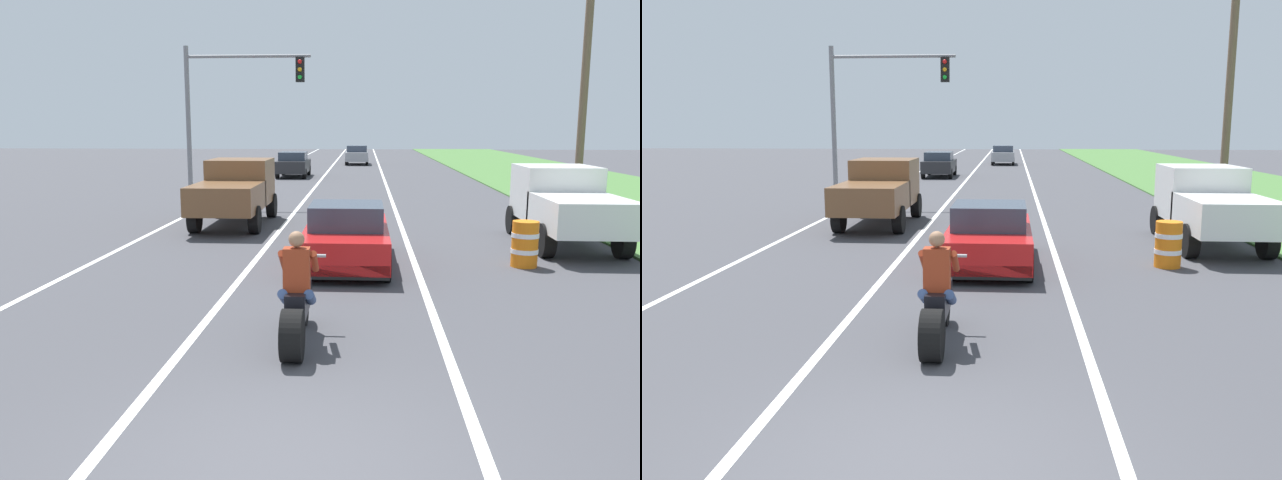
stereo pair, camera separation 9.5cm
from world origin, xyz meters
The scene contains 13 objects.
ground_plane centered at (0.00, 0.00, 0.00)m, with size 160.00×160.00×0.00m, color #424247.
lane_stripe_left_solid centered at (-5.40, 20.00, 0.00)m, with size 0.14×120.00×0.01m, color white.
lane_stripe_right_solid centered at (1.80, 20.00, 0.00)m, with size 0.14×120.00×0.01m, color white.
lane_stripe_centre_dashed centered at (-1.80, 20.00, 0.00)m, with size 0.14×120.00×0.01m, color white.
motorcycle_with_rider centered at (-0.25, 3.31, 0.59)m, with size 0.70×2.21×1.62m.
sports_car_red centered at (0.28, 8.67, 0.63)m, with size 1.84×4.30×1.37m.
pickup_truck_left_lane_brown centered at (-3.30, 14.23, 1.11)m, with size 2.02×4.80×1.98m.
pickup_truck_right_shoulder_white centered at (5.77, 11.37, 1.11)m, with size 2.02×4.80×1.98m.
traffic_light_mast_near centered at (-4.63, 19.39, 4.01)m, with size 4.82×0.34×6.00m.
utility_pole_roadside centered at (7.35, 15.41, 3.57)m, with size 0.24×0.24×7.13m, color brown.
construction_barrel_nearest centered at (4.15, 8.72, 0.50)m, with size 0.58×0.58×1.00m.
distant_car_far_ahead centered at (-3.59, 33.18, 0.77)m, with size 1.80×4.00×1.50m.
distant_car_further_ahead centered at (0.06, 46.18, 0.77)m, with size 1.80×4.00×1.50m.
Camera 1 is at (0.65, -5.18, 3.02)m, focal length 35.90 mm.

